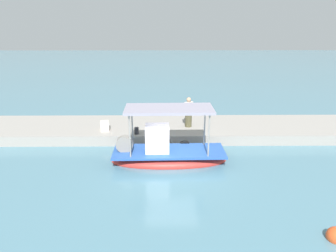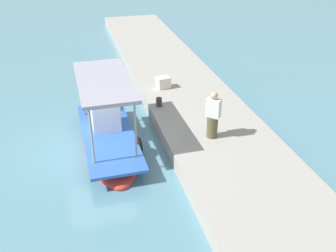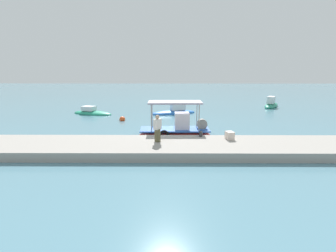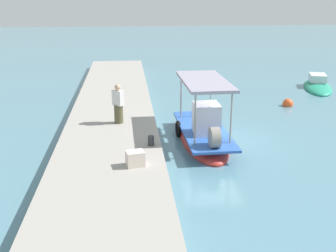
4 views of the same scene
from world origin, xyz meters
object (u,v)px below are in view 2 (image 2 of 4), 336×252
Objects in this scene: cargo_crate at (163,82)px; fisherman_near_bollard at (213,117)px; main_fishing_boat at (108,135)px; mooring_bollard at (159,102)px.

fisherman_near_bollard is at bearing -172.74° from cargo_crate.
fisherman_near_bollard reaches higher than cargo_crate.
main_fishing_boat is 3.19× the size of fisherman_near_bollard.
cargo_crate is (3.46, -2.94, 0.39)m from main_fishing_boat.
mooring_bollard is at bearing 23.08° from fisherman_near_bollard.
mooring_bollard is at bearing 160.90° from cargo_crate.
mooring_bollard is at bearing -54.73° from main_fishing_boat.
fisherman_near_bollard is (-1.27, -3.55, 0.92)m from main_fishing_boat.
main_fishing_boat is 15.06× the size of mooring_bollard.
main_fishing_boat is 9.45× the size of cargo_crate.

